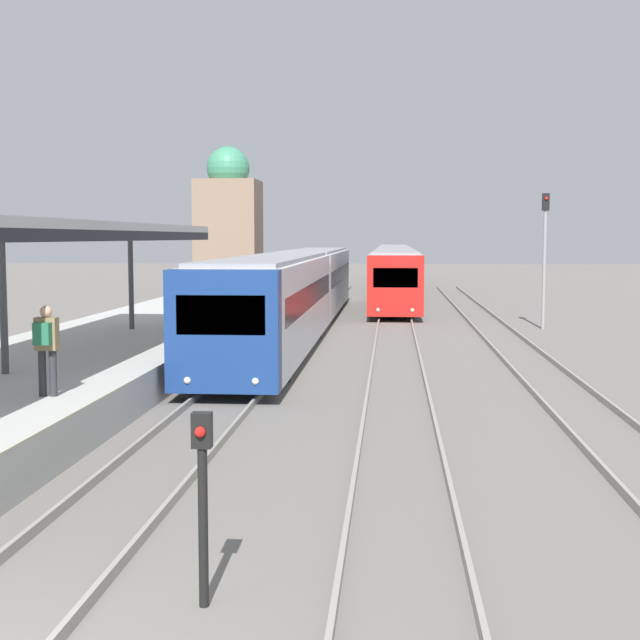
# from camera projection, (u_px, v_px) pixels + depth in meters

# --- Properties ---
(platform_canopy) EXTENTS (4.00, 23.22, 3.25)m
(platform_canopy) POSITION_uv_depth(u_px,v_px,m) (3.00, 226.00, 18.67)
(platform_canopy) COLOR beige
(platform_canopy) RESTS_ON station_platform
(person_on_platform) EXTENTS (0.40, 0.40, 1.66)m
(person_on_platform) POSITION_uv_depth(u_px,v_px,m) (46.00, 343.00, 16.15)
(person_on_platform) COLOR #2D2D33
(person_on_platform) RESTS_ON station_platform
(train_near) EXTENTS (2.58, 32.57, 3.16)m
(train_near) POSITION_uv_depth(u_px,v_px,m) (298.00, 287.00, 35.90)
(train_near) COLOR navy
(train_near) RESTS_ON ground_plane
(train_far) EXTENTS (2.53, 44.08, 3.08)m
(train_far) POSITION_uv_depth(u_px,v_px,m) (394.00, 267.00, 60.85)
(train_far) COLOR red
(train_far) RESTS_ON ground_plane
(signal_post_near) EXTENTS (0.20, 0.21, 2.01)m
(signal_post_near) POSITION_uv_depth(u_px,v_px,m) (203.00, 488.00, 8.98)
(signal_post_near) COLOR black
(signal_post_near) RESTS_ON ground_plane
(signal_mast_far) EXTENTS (0.28, 0.29, 5.53)m
(signal_mast_far) POSITION_uv_depth(u_px,v_px,m) (545.00, 245.00, 36.22)
(signal_mast_far) COLOR gray
(signal_mast_far) RESTS_ON ground_plane
(distant_domed_building) EXTENTS (4.00, 4.00, 9.65)m
(distant_domed_building) POSITION_uv_depth(u_px,v_px,m) (229.00, 227.00, 58.39)
(distant_domed_building) COLOR #89705B
(distant_domed_building) RESTS_ON ground_plane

